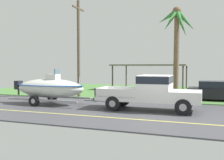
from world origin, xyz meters
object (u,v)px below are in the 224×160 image
at_px(parked_sedan_near, 220,91).
at_px(boat_on_trailer, 50,88).
at_px(palm_tree_mid, 177,32).
at_px(utility_pole, 79,47).
at_px(pickup_truck_towing, 155,91).
at_px(carport_awning, 151,66).

bearing_deg(parked_sedan_near, boat_on_trailer, -151.89).
xyz_separation_m(palm_tree_mid, utility_pole, (-7.38, -0.19, -0.85)).
xyz_separation_m(pickup_truck_towing, boat_on_trailer, (-6.62, -0.00, -0.03)).
xyz_separation_m(boat_on_trailer, palm_tree_mid, (7.33, 4.25, 3.68)).
relative_size(pickup_truck_towing, parked_sedan_near, 1.32).
relative_size(boat_on_trailer, carport_awning, 0.82).
bearing_deg(utility_pole, carport_awning, 63.93).
bearing_deg(carport_awning, utility_pole, -116.07).
xyz_separation_m(pickup_truck_towing, parked_sedan_near, (3.53, 5.42, -0.39)).
bearing_deg(utility_pole, palm_tree_mid, 1.45).
height_order(parked_sedan_near, palm_tree_mid, palm_tree_mid).
bearing_deg(pickup_truck_towing, carport_awning, 102.24).
distance_m(boat_on_trailer, carport_awning, 12.97).
distance_m(pickup_truck_towing, parked_sedan_near, 6.48).
relative_size(palm_tree_mid, utility_pole, 0.87).
bearing_deg(palm_tree_mid, boat_on_trailer, -149.88).
relative_size(pickup_truck_towing, palm_tree_mid, 0.90).
height_order(pickup_truck_towing, carport_awning, carport_awning).
bearing_deg(palm_tree_mid, utility_pole, -178.55).
bearing_deg(utility_pole, parked_sedan_near, 7.56).
bearing_deg(carport_awning, pickup_truck_towing, -77.76).
bearing_deg(boat_on_trailer, carport_awning, 72.10).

